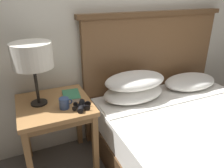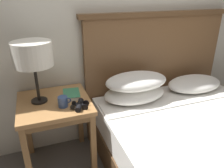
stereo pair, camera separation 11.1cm
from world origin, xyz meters
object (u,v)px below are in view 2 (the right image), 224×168
at_px(binoculars_pair, 80,105).
at_px(coffee_mug, 63,102).
at_px(book_on_nightstand, 71,94).
at_px(table_lamp, 33,55).
at_px(nightstand, 55,110).
at_px(bed, 205,151).

relative_size(binoculars_pair, coffee_mug, 1.59).
relative_size(book_on_nightstand, binoculars_pair, 1.30).
xyz_separation_m(table_lamp, binoculars_pair, (0.29, -0.22, -0.37)).
bearing_deg(nightstand, book_on_nightstand, 15.11).
relative_size(table_lamp, binoculars_pair, 3.02).
relative_size(nightstand, bed, 0.33).
relative_size(bed, coffee_mug, 19.46).
bearing_deg(coffee_mug, table_lamp, 138.38).
height_order(nightstand, book_on_nightstand, book_on_nightstand).
height_order(bed, binoculars_pair, bed).
bearing_deg(nightstand, coffee_mug, -62.58).
xyz_separation_m(book_on_nightstand, coffee_mug, (-0.09, -0.16, 0.03)).
height_order(book_on_nightstand, coffee_mug, coffee_mug).
xyz_separation_m(bed, coffee_mug, (-1.03, 0.49, 0.39)).
bearing_deg(coffee_mug, binoculars_pair, -27.84).
xyz_separation_m(bed, book_on_nightstand, (-0.94, 0.65, 0.37)).
height_order(bed, book_on_nightstand, bed).
bearing_deg(table_lamp, coffee_mug, -41.62).
bearing_deg(table_lamp, bed, -28.28).
bearing_deg(bed, binoculars_pair, 154.69).
relative_size(nightstand, table_lamp, 1.34).
distance_m(book_on_nightstand, binoculars_pair, 0.22).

